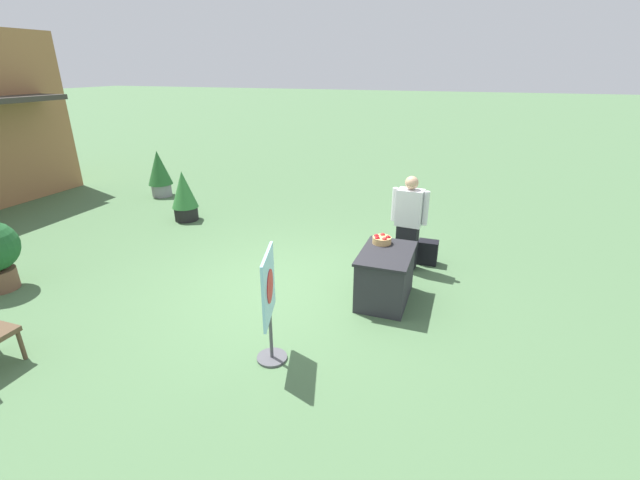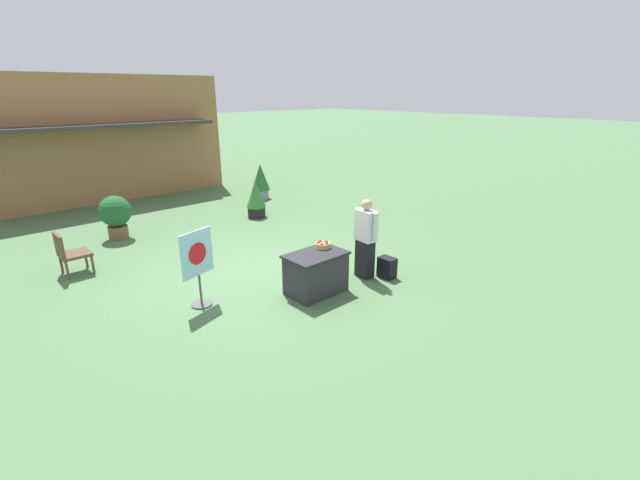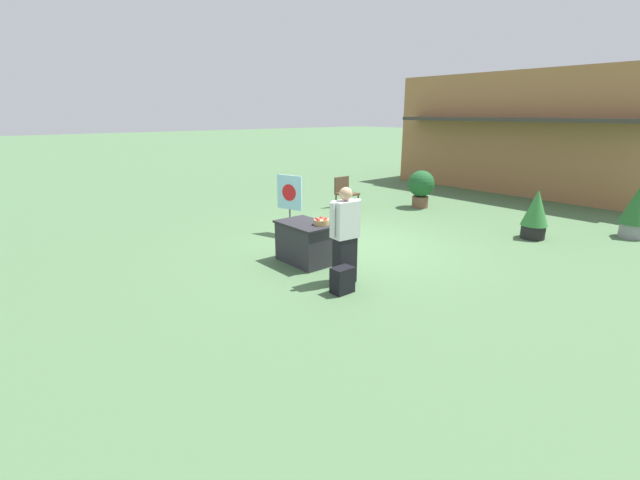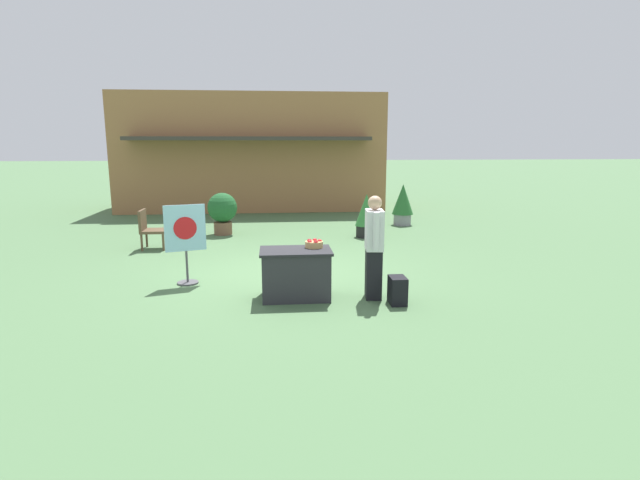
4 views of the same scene
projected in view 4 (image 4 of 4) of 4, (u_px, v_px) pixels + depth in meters
The scene contains 11 objects.
ground_plane at pixel (285, 274), 9.26m from camera, with size 120.00×120.00×0.00m, color #4C7047.
storefront_building at pixel (253, 152), 18.51m from camera, with size 9.35×4.43×4.08m.
display_table at pixel (296, 274), 7.78m from camera, with size 1.11×0.73×0.77m.
apple_basket at pixel (314, 244), 7.86m from camera, with size 0.28×0.28×0.13m.
person_visitor at pixel (374, 247), 7.69m from camera, with size 0.30×0.61×1.61m.
backpack at pixel (397, 290), 7.51m from camera, with size 0.24×0.34×0.42m.
poster_board at pixel (186, 239), 8.48m from camera, with size 0.67×0.36×1.37m.
patio_chair at pixel (150, 228), 11.34m from camera, with size 0.56×0.56×0.90m.
potted_plant_far_left at pixel (403, 203), 14.63m from camera, with size 0.63×0.63×1.21m.
potted_plant_near_right at pixel (366, 215), 12.76m from camera, with size 0.58×0.58×1.12m.
potted_plant_far_right at pixel (222, 210), 13.13m from camera, with size 0.77×0.77×1.11m.
Camera 4 is at (-0.20, -8.99, 2.40)m, focal length 28.00 mm.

